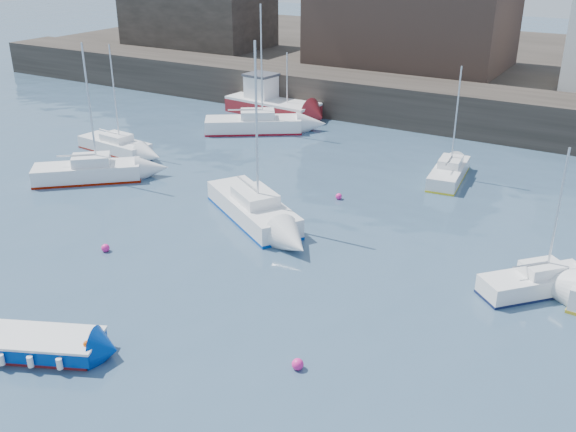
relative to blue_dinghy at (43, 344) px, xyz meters
The scene contains 16 objects.
water 3.06m from the blue_dinghy, 11.77° to the right, with size 220.00×220.00×0.00m, color #2D4760.
quay_wall 34.53m from the blue_dinghy, 85.07° to the left, with size 90.00×5.00×3.00m, color #28231E.
land_strip 52.48m from the blue_dinghy, 86.76° to the left, with size 90.00×32.00×2.80m, color #28231E.
warehouse 42.94m from the blue_dinghy, 94.09° to the left, with size 16.40×10.40×7.60m.
bldg_west 48.61m from the blue_dinghy, 121.17° to the left, with size 14.00×8.00×5.00m.
blue_dinghy is the anchor object (origin of this frame).
fishing_boat 32.52m from the blue_dinghy, 108.09° to the left, with size 7.85×3.70×5.02m.
sailboat_a 17.18m from the blue_dinghy, 131.38° to the left, with size 5.80×5.43×7.84m.
sailboat_b 13.19m from the blue_dinghy, 90.56° to the left, with size 7.00×5.52×8.85m.
sailboat_c 18.67m from the blue_dinghy, 43.23° to the left, with size 4.18×4.34×6.01m.
sailboat_e 22.44m from the blue_dinghy, 128.15° to the left, with size 5.56×2.25×6.98m.
sailboat_f 24.51m from the blue_dinghy, 74.20° to the left, with size 2.15×5.15×6.50m.
sailboat_h 27.49m from the blue_dinghy, 108.09° to the left, with size 6.94×5.68×8.87m.
buoy_near 7.77m from the blue_dinghy, 119.90° to the left, with size 0.38×0.38×0.38m, color #F7228C.
buoy_mid 8.67m from the blue_dinghy, 25.13° to the left, with size 0.40×0.40×0.40m, color #F7228C.
buoy_far 17.84m from the blue_dinghy, 82.02° to the left, with size 0.35×0.35×0.35m, color #F7228C.
Camera 1 is at (13.35, -10.82, 13.17)m, focal length 40.00 mm.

